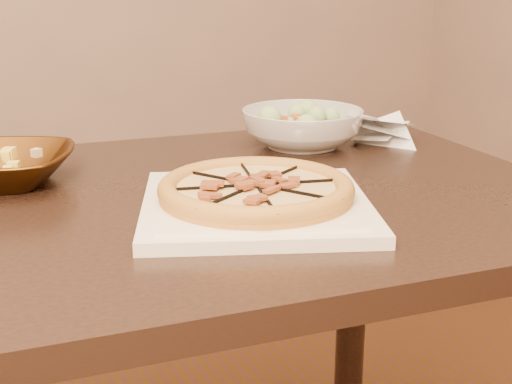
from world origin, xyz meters
TOP-DOWN VIEW (x-y plane):
  - dining_table at (-0.01, 0.04)m, footprint 1.31×0.89m
  - plate at (0.09, -0.09)m, footprint 0.41×0.41m
  - pizza at (0.09, -0.09)m, footprint 0.28×0.28m
  - bronze_bowl at (-0.23, 0.21)m, footprint 0.30×0.30m
  - salad_bowl at (0.33, 0.24)m, footprint 0.25×0.25m
  - salad at (0.33, 0.24)m, footprint 0.13×0.11m
  - cling_film at (0.49, 0.21)m, footprint 0.20×0.17m

SIDE VIEW (x-z plane):
  - dining_table at x=-0.01m, z-range 0.26..1.01m
  - plate at x=0.09m, z-range 0.75..0.77m
  - cling_film at x=0.49m, z-range 0.75..0.80m
  - bronze_bowl at x=-0.23m, z-range 0.75..0.81m
  - pizza at x=0.09m, z-range 0.77..0.80m
  - salad_bowl at x=0.33m, z-range 0.75..0.82m
  - salad at x=0.33m, z-range 0.82..0.86m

